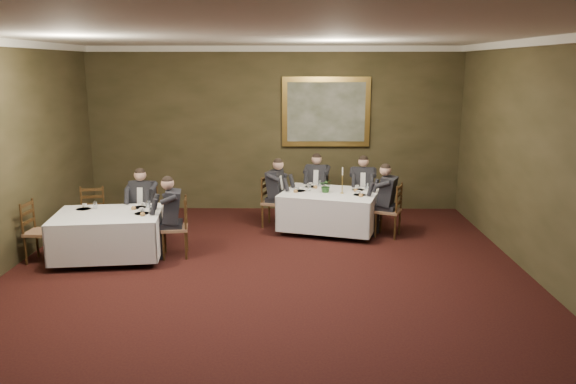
{
  "coord_description": "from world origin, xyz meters",
  "views": [
    {
      "loc": [
        0.42,
        -7.06,
        3.12
      ],
      "look_at": [
        0.33,
        1.58,
        1.15
      ],
      "focal_mm": 35.0,
      "sensor_mm": 36.0,
      "label": 1
    }
  ],
  "objects_px": {
    "chair_main_endleft": "(274,212)",
    "chair_sec_backleft": "(93,228)",
    "chair_sec_backright": "(145,226)",
    "chair_main_endright": "(388,221)",
    "table_second": "(109,232)",
    "chair_main_backright": "(362,207)",
    "chair_sec_endright": "(176,240)",
    "table_main": "(330,208)",
    "candlestick": "(342,183)",
    "diner_main_endleft": "(274,201)",
    "diner_main_backleft": "(317,193)",
    "diner_main_backright": "(362,196)",
    "diner_sec_endright": "(175,226)",
    "painting": "(326,112)",
    "chair_sec_endleft": "(41,244)",
    "centerpiece": "(326,185)",
    "diner_sec_backright": "(144,214)",
    "diner_main_endright": "(388,209)",
    "chair_main_backleft": "(317,204)"
  },
  "relations": [
    {
      "from": "table_second",
      "to": "candlestick",
      "type": "relative_size",
      "value": 3.62
    },
    {
      "from": "chair_main_backright",
      "to": "chair_sec_endright",
      "type": "distance_m",
      "value": 4.01
    },
    {
      "from": "chair_main_endleft",
      "to": "painting",
      "type": "distance_m",
      "value": 2.53
    },
    {
      "from": "chair_main_endright",
      "to": "painting",
      "type": "height_order",
      "value": "painting"
    },
    {
      "from": "diner_main_backright",
      "to": "diner_sec_endright",
      "type": "xyz_separation_m",
      "value": [
        -3.36,
        -2.2,
        0.0
      ]
    },
    {
      "from": "diner_main_backright",
      "to": "chair_main_endright",
      "type": "relative_size",
      "value": 1.35
    },
    {
      "from": "diner_sec_backright",
      "to": "chair_sec_endleft",
      "type": "distance_m",
      "value": 1.76
    },
    {
      "from": "table_main",
      "to": "candlestick",
      "type": "distance_m",
      "value": 0.56
    },
    {
      "from": "table_second",
      "to": "chair_main_backright",
      "type": "distance_m",
      "value": 5.0
    },
    {
      "from": "diner_main_endright",
      "to": "chair_main_endleft",
      "type": "bearing_deg",
      "value": 96.3
    },
    {
      "from": "diner_main_endleft",
      "to": "table_main",
      "type": "bearing_deg",
      "value": 91.62
    },
    {
      "from": "diner_main_backleft",
      "to": "diner_main_backright",
      "type": "bearing_deg",
      "value": 176.71
    },
    {
      "from": "diner_main_backleft",
      "to": "chair_sec_backright",
      "type": "bearing_deg",
      "value": 41.21
    },
    {
      "from": "chair_main_endleft",
      "to": "chair_sec_endleft",
      "type": "height_order",
      "value": "same"
    },
    {
      "from": "candlestick",
      "to": "chair_main_backleft",
      "type": "bearing_deg",
      "value": 111.04
    },
    {
      "from": "diner_main_endleft",
      "to": "chair_sec_backleft",
      "type": "height_order",
      "value": "diner_main_endleft"
    },
    {
      "from": "chair_main_endleft",
      "to": "chair_sec_backleft",
      "type": "distance_m",
      "value": 3.38
    },
    {
      "from": "diner_main_backright",
      "to": "chair_sec_endright",
      "type": "distance_m",
      "value": 4.01
    },
    {
      "from": "chair_main_endleft",
      "to": "centerpiece",
      "type": "height_order",
      "value": "centerpiece"
    },
    {
      "from": "table_main",
      "to": "chair_main_endright",
      "type": "height_order",
      "value": "chair_main_endright"
    },
    {
      "from": "diner_main_backleft",
      "to": "diner_sec_backright",
      "type": "distance_m",
      "value": 3.58
    },
    {
      "from": "chair_main_backright",
      "to": "diner_main_backright",
      "type": "relative_size",
      "value": 0.74
    },
    {
      "from": "table_main",
      "to": "diner_main_backleft",
      "type": "relative_size",
      "value": 1.54
    },
    {
      "from": "diner_main_backright",
      "to": "chair_main_endright",
      "type": "bearing_deg",
      "value": 116.78
    },
    {
      "from": "diner_main_backleft",
      "to": "centerpiece",
      "type": "distance_m",
      "value": 1.09
    },
    {
      "from": "chair_sec_backright",
      "to": "painting",
      "type": "height_order",
      "value": "painting"
    },
    {
      "from": "chair_main_backright",
      "to": "candlestick",
      "type": "xyz_separation_m",
      "value": [
        -0.49,
        -0.83,
        0.67
      ]
    },
    {
      "from": "chair_main_endright",
      "to": "centerpiece",
      "type": "xyz_separation_m",
      "value": [
        -1.15,
        0.3,
        0.62
      ]
    },
    {
      "from": "diner_main_backright",
      "to": "candlestick",
      "type": "distance_m",
      "value": 1.04
    },
    {
      "from": "table_main",
      "to": "chair_sec_endleft",
      "type": "relative_size",
      "value": 2.08
    },
    {
      "from": "table_second",
      "to": "chair_main_backright",
      "type": "height_order",
      "value": "chair_main_backright"
    },
    {
      "from": "table_second",
      "to": "chair_sec_endright",
      "type": "bearing_deg",
      "value": 7.14
    },
    {
      "from": "table_second",
      "to": "diner_main_endright",
      "type": "distance_m",
      "value": 4.93
    },
    {
      "from": "chair_main_endright",
      "to": "centerpiece",
      "type": "bearing_deg",
      "value": 98.05
    },
    {
      "from": "table_second",
      "to": "diner_sec_endright",
      "type": "xyz_separation_m",
      "value": [
        1.05,
        0.13,
        0.06
      ]
    },
    {
      "from": "diner_main_backright",
      "to": "candlestick",
      "type": "height_order",
      "value": "diner_main_backright"
    },
    {
      "from": "chair_sec_backright",
      "to": "chair_main_endright",
      "type": "bearing_deg",
      "value": -169.1
    },
    {
      "from": "chair_main_endright",
      "to": "chair_sec_endleft",
      "type": "distance_m",
      "value": 6.01
    },
    {
      "from": "diner_main_backleft",
      "to": "diner_sec_endright",
      "type": "distance_m",
      "value": 3.47
    },
    {
      "from": "diner_sec_backright",
      "to": "diner_sec_endright",
      "type": "relative_size",
      "value": 1.0
    },
    {
      "from": "diner_main_endleft",
      "to": "candlestick",
      "type": "bearing_deg",
      "value": 90.68
    },
    {
      "from": "chair_main_endright",
      "to": "chair_sec_backleft",
      "type": "height_order",
      "value": "same"
    },
    {
      "from": "chair_main_backleft",
      "to": "chair_main_endleft",
      "type": "bearing_deg",
      "value": 51.36
    },
    {
      "from": "diner_main_backleft",
      "to": "painting",
      "type": "xyz_separation_m",
      "value": [
        0.2,
        0.67,
        1.62
      ]
    },
    {
      "from": "painting",
      "to": "diner_main_backleft",
      "type": "bearing_deg",
      "value": -106.75
    },
    {
      "from": "diner_main_backleft",
      "to": "chair_main_endleft",
      "type": "height_order",
      "value": "diner_main_backleft"
    },
    {
      "from": "chair_sec_endright",
      "to": "chair_main_backright",
      "type": "bearing_deg",
      "value": -65.33
    },
    {
      "from": "chair_main_backleft",
      "to": "chair_main_backright",
      "type": "bearing_deg",
      "value": 176.7
    },
    {
      "from": "diner_main_endleft",
      "to": "chair_sec_backleft",
      "type": "xyz_separation_m",
      "value": [
        -3.2,
        -1.11,
        -0.23
      ]
    },
    {
      "from": "table_second",
      "to": "diner_sec_backright",
      "type": "height_order",
      "value": "diner_sec_backright"
    }
  ]
}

